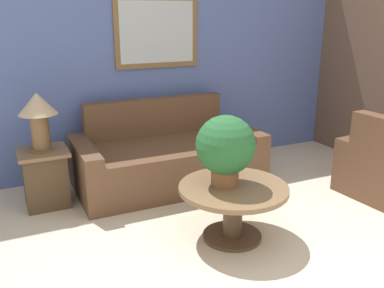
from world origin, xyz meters
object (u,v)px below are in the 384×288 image
couch_main (167,158)px  table_lamp (38,112)px  potted_plant_on_table (226,147)px  coffee_table (233,200)px  side_table (45,177)px

couch_main → table_lamp: bearing=-179.6°
couch_main → potted_plant_on_table: (-0.01, -1.31, 0.51)m
coffee_table → potted_plant_on_table: potted_plant_on_table is taller
side_table → coffee_table: bearing=-45.2°
couch_main → table_lamp: table_lamp is taller
coffee_table → potted_plant_on_table: (-0.06, 0.05, 0.46)m
side_table → potted_plant_on_table: (1.28, -1.30, 0.51)m
coffee_table → table_lamp: table_lamp is taller
coffee_table → couch_main: bearing=92.1°
couch_main → side_table: couch_main is taller
coffee_table → table_lamp: bearing=134.8°
table_lamp → side_table: bearing=0.0°
table_lamp → potted_plant_on_table: (1.28, -1.30, -0.14)m
table_lamp → couch_main: bearing=0.4°
couch_main → coffee_table: (0.05, -1.36, 0.05)m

